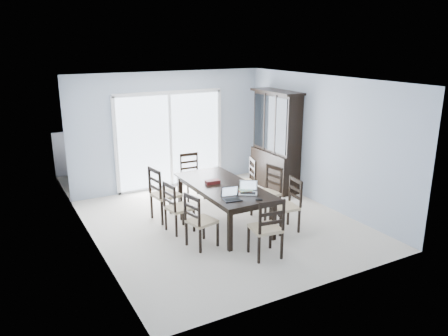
{
  "coord_description": "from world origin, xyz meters",
  "views": [
    {
      "loc": [
        -3.54,
        -6.5,
        3.23
      ],
      "look_at": [
        0.02,
        0.0,
        1.06
      ],
      "focal_mm": 35.0,
      "sensor_mm": 36.0,
      "label": 1
    }
  ],
  "objects": [
    {
      "name": "floor",
      "position": [
        0.0,
        0.0,
        0.0
      ],
      "size": [
        5.0,
        5.0,
        0.0
      ],
      "primitive_type": "plane",
      "color": "beige",
      "rests_on": "ground"
    },
    {
      "name": "ceiling",
      "position": [
        0.0,
        0.0,
        2.6
      ],
      "size": [
        5.0,
        5.0,
        0.0
      ],
      "primitive_type": "plane",
      "rotation": [
        3.14,
        0.0,
        0.0
      ],
      "color": "white",
      "rests_on": "back_wall"
    },
    {
      "name": "back_wall",
      "position": [
        0.0,
        2.5,
        1.3
      ],
      "size": [
        4.5,
        0.02,
        2.6
      ],
      "primitive_type": "cube",
      "color": "#9FACBE",
      "rests_on": "floor"
    },
    {
      "name": "wall_left",
      "position": [
        -2.25,
        0.0,
        1.3
      ],
      "size": [
        0.02,
        5.0,
        2.6
      ],
      "primitive_type": "cube",
      "color": "#9FACBE",
      "rests_on": "floor"
    },
    {
      "name": "wall_right",
      "position": [
        2.25,
        0.0,
        1.3
      ],
      "size": [
        0.02,
        5.0,
        2.6
      ],
      "primitive_type": "cube",
      "color": "#9FACBE",
      "rests_on": "floor"
    },
    {
      "name": "balcony",
      "position": [
        0.0,
        3.5,
        -0.05
      ],
      "size": [
        4.5,
        2.0,
        0.1
      ],
      "primitive_type": "cube",
      "color": "gray",
      "rests_on": "ground"
    },
    {
      "name": "railing",
      "position": [
        0.0,
        4.5,
        0.55
      ],
      "size": [
        4.5,
        0.06,
        1.1
      ],
      "primitive_type": "cube",
      "color": "#99999E",
      "rests_on": "balcony"
    },
    {
      "name": "dining_table",
      "position": [
        0.0,
        0.0,
        0.67
      ],
      "size": [
        1.0,
        2.2,
        0.75
      ],
      "color": "black",
      "rests_on": "floor"
    },
    {
      "name": "china_hutch",
      "position": [
        2.02,
        1.25,
        1.07
      ],
      "size": [
        0.5,
        1.38,
        2.2
      ],
      "color": "black",
      "rests_on": "floor"
    },
    {
      "name": "sliding_door",
      "position": [
        0.0,
        2.48,
        1.09
      ],
      "size": [
        2.52,
        0.05,
        2.18
      ],
      "color": "silver",
      "rests_on": "floor"
    },
    {
      "name": "chair_left_near",
      "position": [
        -0.82,
        -0.65,
        0.56
      ],
      "size": [
        0.49,
        0.48,
        1.06
      ],
      "rotation": [
        0.0,
        0.0,
        -1.35
      ],
      "color": "black",
      "rests_on": "floor"
    },
    {
      "name": "chair_left_mid",
      "position": [
        -0.91,
        0.08,
        0.56
      ],
      "size": [
        0.46,
        0.45,
        1.05
      ],
      "rotation": [
        0.0,
        0.0,
        -1.42
      ],
      "color": "black",
      "rests_on": "floor"
    },
    {
      "name": "chair_left_far",
      "position": [
        -0.93,
        0.69,
        0.63
      ],
      "size": [
        0.52,
        0.51,
        1.19
      ],
      "rotation": [
        0.0,
        0.0,
        -1.43
      ],
      "color": "black",
      "rests_on": "floor"
    },
    {
      "name": "chair_right_near",
      "position": [
        0.9,
        -0.79,
        0.57
      ],
      "size": [
        0.46,
        0.45,
        1.09
      ],
      "rotation": [
        0.0,
        0.0,
        1.46
      ],
      "color": "black",
      "rests_on": "floor"
    },
    {
      "name": "chair_right_mid",
      "position": [
        0.98,
        -0.06,
        0.59
      ],
      "size": [
        0.5,
        0.49,
        1.11
      ],
      "rotation": [
        0.0,
        0.0,
        1.75
      ],
      "color": "black",
      "rests_on": "floor"
    },
    {
      "name": "chair_right_far",
      "position": [
        0.96,
        0.71,
        0.57
      ],
      "size": [
        0.51,
        0.51,
        1.08
      ],
      "rotation": [
        0.0,
        0.0,
        1.29
      ],
      "color": "black",
      "rests_on": "floor"
    },
    {
      "name": "chair_end_near",
      "position": [
        -0.04,
        -1.5,
        0.6
      ],
      "size": [
        0.48,
        0.49,
        1.13
      ],
      "rotation": [
        0.0,
        0.0,
        -0.14
      ],
      "color": "black",
      "rests_on": "floor"
    },
    {
      "name": "chair_end_far",
      "position": [
        0.1,
        1.6,
        0.58
      ],
      "size": [
        0.43,
        0.44,
        1.09
      ],
      "rotation": [
        0.0,
        0.0,
        3.09
      ],
      "color": "black",
      "rests_on": "floor"
    },
    {
      "name": "laptop_dark",
      "position": [
        -0.24,
        -0.75,
        0.8
      ],
      "size": [
        0.33,
        0.25,
        0.2
      ],
      "rotation": [
        0.0,
        0.0,
        -0.17
      ],
      "color": "black",
      "rests_on": "dining_table"
    },
    {
      "name": "laptop_silver",
      "position": [
        0.14,
        -0.63,
        0.8
      ],
      "size": [
        0.38,
        0.35,
        0.21
      ],
      "rotation": [
        0.0,
        0.0,
        -0.59
      ],
      "color": "#B8B8BA",
      "rests_on": "dining_table"
    },
    {
      "name": "book_stack",
      "position": [
        0.15,
        -0.51,
        0.77
      ],
      "size": [
        0.27,
        0.22,
        0.04
      ],
      "rotation": [
        0.0,
        0.0,
        -0.36
      ],
      "color": "maroon",
      "rests_on": "dining_table"
    },
    {
      "name": "cell_phone",
      "position": [
        0.14,
        -0.96,
        0.76
      ],
      "size": [
        0.12,
        0.11,
        0.01
      ],
      "primitive_type": "cube",
      "rotation": [
        0.0,
        0.0,
        -0.6
      ],
      "color": "black",
      "rests_on": "dining_table"
    },
    {
      "name": "game_box",
      "position": [
        -0.13,
        0.15,
        0.78
      ],
      "size": [
        0.27,
        0.15,
        0.06
      ],
      "primitive_type": "cube",
      "rotation": [
        0.0,
        0.0,
        -0.07
      ],
      "color": "#480E17",
      "rests_on": "dining_table"
    },
    {
      "name": "hot_tub",
      "position": [
        -0.51,
        3.35,
        0.44
      ],
      "size": [
        1.85,
        1.69,
        0.88
      ],
      "rotation": [
        0.0,
        0.0,
        0.11
      ],
      "color": "brown",
      "rests_on": "balcony"
    }
  ]
}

